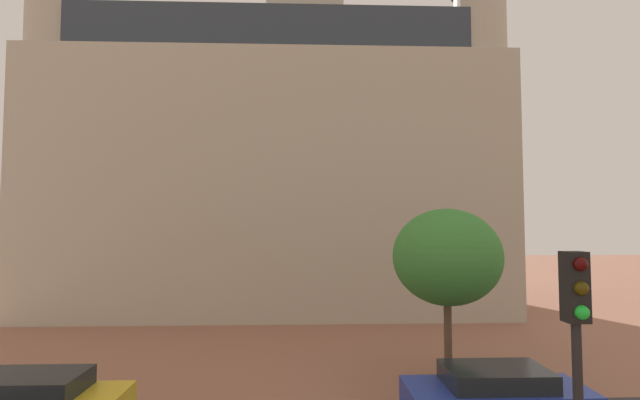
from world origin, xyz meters
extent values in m
cube|color=#B2A893|center=(-2.70, 25.78, 7.16)|extent=(26.45, 11.20, 14.33)
cube|color=#2D3842|center=(-2.70, 25.78, 15.53)|extent=(24.33, 10.31, 2.40)
cube|color=#B2A893|center=(-0.81, 25.78, 14.38)|extent=(4.62, 4.62, 28.76)
cylinder|color=#B2A893|center=(-14.42, 21.68, 8.88)|extent=(2.80, 2.80, 17.75)
cylinder|color=#B2A893|center=(9.03, 21.68, 9.04)|extent=(2.80, 2.80, 18.07)
cube|color=black|center=(-7.42, 8.70, 1.19)|extent=(2.51, 1.53, 0.47)
cube|color=black|center=(3.91, 8.70, 1.23)|extent=(2.50, 1.55, 0.45)
cylinder|color=black|center=(5.38, 9.58, 0.32)|extent=(0.64, 0.22, 0.64)
cube|color=black|center=(2.61, 3.24, 4.20)|extent=(0.28, 0.24, 0.90)
sphere|color=#390606|center=(2.61, 3.11, 4.50)|extent=(0.18, 0.18, 0.18)
sphere|color=#3C3306|center=(2.61, 3.11, 4.20)|extent=(0.18, 0.18, 0.18)
sphere|color=green|center=(2.61, 3.11, 3.90)|extent=(0.18, 0.18, 0.18)
cylinder|color=brown|center=(3.72, 11.75, 1.30)|extent=(0.25, 0.25, 2.60)
ellipsoid|color=#387F33|center=(3.72, 11.75, 3.97)|extent=(3.43, 3.43, 3.09)
camera|label=1|loc=(-0.86, -2.38, 4.99)|focal=24.98mm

